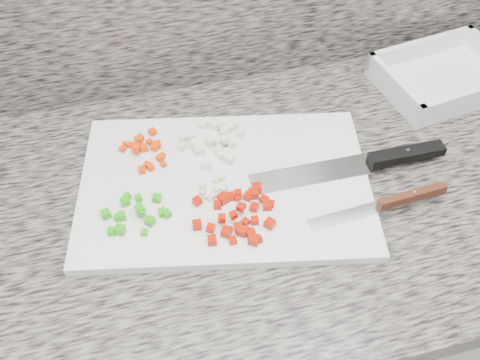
{
  "coord_description": "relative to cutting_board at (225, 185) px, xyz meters",
  "views": [
    {
      "loc": [
        -0.17,
        0.91,
        1.57
      ],
      "look_at": [
        -0.03,
        1.44,
        0.94
      ],
      "focal_mm": 40.0,
      "sensor_mm": 36.0,
      "label": 1
    }
  ],
  "objects": [
    {
      "name": "countertop",
      "position": [
        0.05,
        -0.02,
        -0.03
      ],
      "size": [
        3.96,
        0.64,
        0.04
      ],
      "primitive_type": "cube",
      "color": "#605C55",
      "rests_on": "cabinet"
    },
    {
      "name": "onion_pile",
      "position": [
        0.0,
        0.09,
        0.02
      ],
      "size": [
        0.12,
        0.11,
        0.02
      ],
      "color": "beige",
      "rests_on": "cutting_board"
    },
    {
      "name": "red_pepper_pile",
      "position": [
        0.0,
        -0.08,
        0.01
      ],
      "size": [
        0.13,
        0.11,
        0.02
      ],
      "color": "#A41202",
      "rests_on": "cutting_board"
    },
    {
      "name": "cutting_board",
      "position": [
        0.0,
        0.0,
        0.0
      ],
      "size": [
        0.52,
        0.4,
        0.02
      ],
      "primitive_type": "cube",
      "rotation": [
        0.0,
        0.0,
        -0.21
      ],
      "color": "silver",
      "rests_on": "countertop"
    },
    {
      "name": "garlic_pile",
      "position": [
        -0.02,
        -0.01,
        0.01
      ],
      "size": [
        0.05,
        0.05,
        0.01
      ],
      "color": "beige",
      "rests_on": "cutting_board"
    },
    {
      "name": "tray",
      "position": [
        0.48,
        0.15,
        0.01
      ],
      "size": [
        0.27,
        0.21,
        0.05
      ],
      "rotation": [
        0.0,
        0.0,
        0.14
      ],
      "color": "silver",
      "rests_on": "countertop"
    },
    {
      "name": "cabinet",
      "position": [
        0.05,
        -0.02,
        -0.48
      ],
      "size": [
        3.92,
        0.62,
        0.86
      ],
      "primitive_type": "cube",
      "color": "beige",
      "rests_on": "ground"
    },
    {
      "name": "carrot_pile",
      "position": [
        -0.11,
        0.1,
        0.01
      ],
      "size": [
        0.08,
        0.1,
        0.02
      ],
      "color": "red",
      "rests_on": "cutting_board"
    },
    {
      "name": "green_pepper_pile",
      "position": [
        -0.15,
        -0.03,
        0.01
      ],
      "size": [
        0.11,
        0.09,
        0.02
      ],
      "color": "#229B0E",
      "rests_on": "cutting_board"
    },
    {
      "name": "paring_knife",
      "position": [
        0.25,
        -0.11,
        0.01
      ],
      "size": [
        0.23,
        0.03,
        0.02
      ],
      "rotation": [
        0.0,
        0.0,
        0.05
      ],
      "color": "white",
      "rests_on": "cutting_board"
    },
    {
      "name": "chef_knife",
      "position": [
        0.25,
        -0.03,
        0.01
      ],
      "size": [
        0.34,
        0.05,
        0.02
      ],
      "rotation": [
        0.0,
        0.0,
        -0.02
      ],
      "color": "white",
      "rests_on": "cutting_board"
    }
  ]
}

